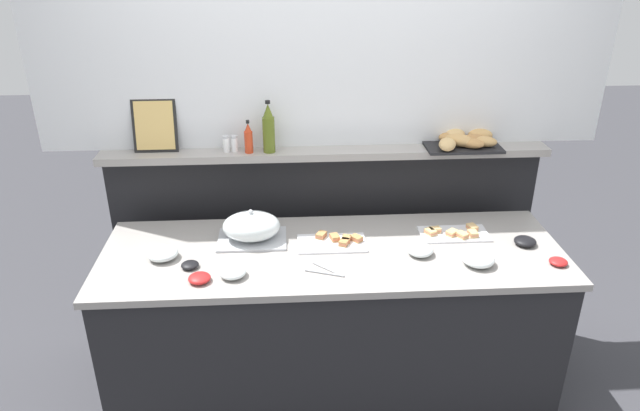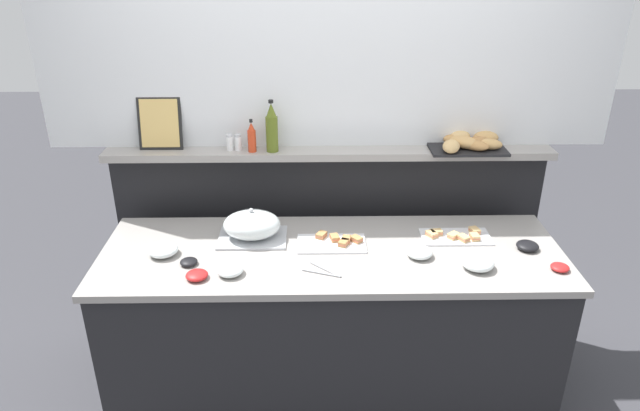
{
  "view_description": "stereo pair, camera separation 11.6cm",
  "coord_description": "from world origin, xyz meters",
  "px_view_note": "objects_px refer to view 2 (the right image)",
  "views": [
    {
      "loc": [
        -0.22,
        -2.46,
        2.31
      ],
      "look_at": [
        -0.06,
        0.1,
        1.09
      ],
      "focal_mm": 32.8,
      "sensor_mm": 36.0,
      "label": 1
    },
    {
      "loc": [
        -0.1,
        -2.46,
        2.31
      ],
      "look_at": [
        -0.06,
        0.1,
        1.09
      ],
      "focal_mm": 32.8,
      "sensor_mm": 36.0,
      "label": 2
    }
  ],
  "objects_px": {
    "pepper_shaker": "(238,142)",
    "salt_shaker": "(230,142)",
    "glass_bowl_extra": "(230,270)",
    "framed_picture": "(160,123)",
    "glass_bowl_large": "(419,253)",
    "condiment_bowl_cream": "(197,275)",
    "condiment_bowl_dark": "(528,246)",
    "sandwich_platter_rear": "(456,236)",
    "condiment_bowl_teal": "(189,262)",
    "sandwich_platter_front": "(335,242)",
    "hot_sauce_bottle": "(252,138)",
    "olive_oil_bottle": "(272,129)",
    "glass_bowl_medium": "(478,263)",
    "condiment_bowl_red": "(560,267)",
    "serving_cloche": "(252,226)",
    "glass_bowl_small": "(163,250)",
    "serving_tongs": "(324,271)",
    "bread_basket": "(469,143)"
  },
  "relations": [
    {
      "from": "glass_bowl_extra",
      "to": "framed_picture",
      "type": "height_order",
      "value": "framed_picture"
    },
    {
      "from": "sandwich_platter_rear",
      "to": "glass_bowl_small",
      "type": "bearing_deg",
      "value": -174.32
    },
    {
      "from": "hot_sauce_bottle",
      "to": "pepper_shaker",
      "type": "xyz_separation_m",
      "value": [
        -0.08,
        0.02,
        -0.03
      ]
    },
    {
      "from": "glass_bowl_large",
      "to": "glass_bowl_extra",
      "type": "height_order",
      "value": "glass_bowl_large"
    },
    {
      "from": "condiment_bowl_red",
      "to": "framed_picture",
      "type": "distance_m",
      "value": 2.11
    },
    {
      "from": "olive_oil_bottle",
      "to": "pepper_shaker",
      "type": "height_order",
      "value": "olive_oil_bottle"
    },
    {
      "from": "olive_oil_bottle",
      "to": "hot_sauce_bottle",
      "type": "distance_m",
      "value": 0.12
    },
    {
      "from": "sandwich_platter_rear",
      "to": "glass_bowl_large",
      "type": "distance_m",
      "value": 0.28
    },
    {
      "from": "glass_bowl_large",
      "to": "salt_shaker",
      "type": "xyz_separation_m",
      "value": [
        -0.94,
        0.54,
        0.37
      ]
    },
    {
      "from": "condiment_bowl_teal",
      "to": "condiment_bowl_dark",
      "type": "relative_size",
      "value": 0.76
    },
    {
      "from": "serving_cloche",
      "to": "olive_oil_bottle",
      "type": "relative_size",
      "value": 1.23
    },
    {
      "from": "bread_basket",
      "to": "serving_tongs",
      "type": "bearing_deg",
      "value": -139.83
    },
    {
      "from": "sandwich_platter_rear",
      "to": "serving_cloche",
      "type": "height_order",
      "value": "serving_cloche"
    },
    {
      "from": "serving_cloche",
      "to": "condiment_bowl_dark",
      "type": "bearing_deg",
      "value": -5.53
    },
    {
      "from": "glass_bowl_large",
      "to": "condiment_bowl_cream",
      "type": "bearing_deg",
      "value": -170.39
    },
    {
      "from": "glass_bowl_small",
      "to": "salt_shaker",
      "type": "xyz_separation_m",
      "value": [
        0.28,
        0.5,
        0.37
      ]
    },
    {
      "from": "sandwich_platter_rear",
      "to": "glass_bowl_large",
      "type": "relative_size",
      "value": 2.79
    },
    {
      "from": "condiment_bowl_dark",
      "to": "olive_oil_bottle",
      "type": "xyz_separation_m",
      "value": [
        -1.25,
        0.46,
        0.45
      ]
    },
    {
      "from": "condiment_bowl_dark",
      "to": "framed_picture",
      "type": "distance_m",
      "value": 1.97
    },
    {
      "from": "glass_bowl_medium",
      "to": "condiment_bowl_dark",
      "type": "bearing_deg",
      "value": 30.09
    },
    {
      "from": "bread_basket",
      "to": "framed_picture",
      "type": "height_order",
      "value": "framed_picture"
    },
    {
      "from": "sandwich_platter_front",
      "to": "hot_sauce_bottle",
      "type": "distance_m",
      "value": 0.71
    },
    {
      "from": "bread_basket",
      "to": "salt_shaker",
      "type": "bearing_deg",
      "value": 179.6
    },
    {
      "from": "pepper_shaker",
      "to": "sandwich_platter_rear",
      "type": "bearing_deg",
      "value": -17.71
    },
    {
      "from": "condiment_bowl_dark",
      "to": "sandwich_platter_rear",
      "type": "bearing_deg",
      "value": 159.54
    },
    {
      "from": "condiment_bowl_teal",
      "to": "condiment_bowl_dark",
      "type": "height_order",
      "value": "condiment_bowl_dark"
    },
    {
      "from": "condiment_bowl_cream",
      "to": "serving_tongs",
      "type": "distance_m",
      "value": 0.57
    },
    {
      "from": "sandwich_platter_rear",
      "to": "sandwich_platter_front",
      "type": "bearing_deg",
      "value": -175.22
    },
    {
      "from": "sandwich_platter_front",
      "to": "salt_shaker",
      "type": "relative_size",
      "value": 3.88
    },
    {
      "from": "framed_picture",
      "to": "glass_bowl_small",
      "type": "bearing_deg",
      "value": -80.98
    },
    {
      "from": "sandwich_platter_rear",
      "to": "condiment_bowl_teal",
      "type": "distance_m",
      "value": 1.32
    },
    {
      "from": "sandwich_platter_rear",
      "to": "condiment_bowl_teal",
      "type": "bearing_deg",
      "value": -169.76
    },
    {
      "from": "glass_bowl_extra",
      "to": "serving_tongs",
      "type": "bearing_deg",
      "value": 1.29
    },
    {
      "from": "glass_bowl_small",
      "to": "serving_tongs",
      "type": "distance_m",
      "value": 0.78
    },
    {
      "from": "glass_bowl_large",
      "to": "pepper_shaker",
      "type": "bearing_deg",
      "value": 149.07
    },
    {
      "from": "sandwich_platter_front",
      "to": "serving_tongs",
      "type": "height_order",
      "value": "sandwich_platter_front"
    },
    {
      "from": "glass_bowl_small",
      "to": "condiment_bowl_red",
      "type": "bearing_deg",
      "value": -5.25
    },
    {
      "from": "sandwich_platter_front",
      "to": "glass_bowl_small",
      "type": "relative_size",
      "value": 2.34
    },
    {
      "from": "serving_tongs",
      "to": "pepper_shaker",
      "type": "distance_m",
      "value": 0.89
    },
    {
      "from": "pepper_shaker",
      "to": "serving_cloche",
      "type": "bearing_deg",
      "value": -75.76
    },
    {
      "from": "bread_basket",
      "to": "condiment_bowl_cream",
      "type": "bearing_deg",
      "value": -152.54
    },
    {
      "from": "condiment_bowl_teal",
      "to": "condiment_bowl_dark",
      "type": "bearing_deg",
      "value": 4.02
    },
    {
      "from": "serving_cloche",
      "to": "serving_tongs",
      "type": "distance_m",
      "value": 0.48
    },
    {
      "from": "pepper_shaker",
      "to": "salt_shaker",
      "type": "bearing_deg",
      "value": 180.0
    },
    {
      "from": "sandwich_platter_rear",
      "to": "glass_bowl_extra",
      "type": "xyz_separation_m",
      "value": [
        -1.1,
        -0.32,
        0.01
      ]
    },
    {
      "from": "serving_tongs",
      "to": "olive_oil_bottle",
      "type": "bearing_deg",
      "value": 111.66
    },
    {
      "from": "olive_oil_bottle",
      "to": "glass_bowl_medium",
      "type": "bearing_deg",
      "value": -33.04
    },
    {
      "from": "serving_cloche",
      "to": "condiment_bowl_red",
      "type": "relative_size",
      "value": 4.02
    },
    {
      "from": "sandwich_platter_front",
      "to": "condiment_bowl_red",
      "type": "bearing_deg",
      "value": -14.36
    },
    {
      "from": "serving_cloche",
      "to": "olive_oil_bottle",
      "type": "height_order",
      "value": "olive_oil_bottle"
    }
  ]
}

